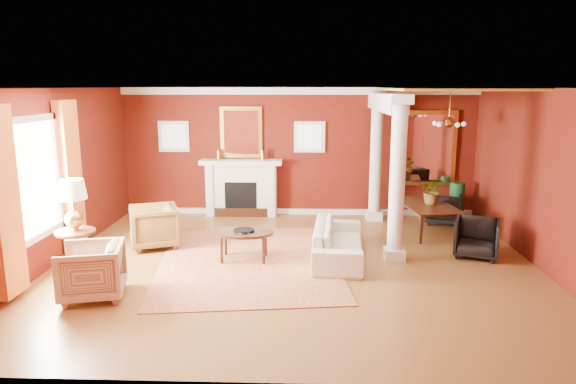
{
  "coord_description": "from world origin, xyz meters",
  "views": [
    {
      "loc": [
        0.18,
        -8.15,
        2.93
      ],
      "look_at": [
        -0.13,
        0.44,
        1.15
      ],
      "focal_mm": 32.0,
      "sensor_mm": 36.0,
      "label": 1
    }
  ],
  "objects_px": {
    "sofa": "(339,235)",
    "armchair_leopard": "(154,224)",
    "coffee_table": "(244,234)",
    "armchair_stripe": "(91,269)",
    "side_table": "(73,211)",
    "dining_table": "(428,210)"
  },
  "relations": [
    {
      "from": "sofa",
      "to": "armchair_leopard",
      "type": "bearing_deg",
      "value": 85.65
    },
    {
      "from": "sofa",
      "to": "coffee_table",
      "type": "relative_size",
      "value": 2.06
    },
    {
      "from": "armchair_stripe",
      "to": "side_table",
      "type": "height_order",
      "value": "side_table"
    },
    {
      "from": "armchair_leopard",
      "to": "side_table",
      "type": "relative_size",
      "value": 0.56
    },
    {
      "from": "armchair_leopard",
      "to": "armchair_stripe",
      "type": "relative_size",
      "value": 1.0
    },
    {
      "from": "sofa",
      "to": "armchair_stripe",
      "type": "xyz_separation_m",
      "value": [
        -3.56,
        -1.82,
        0.02
      ]
    },
    {
      "from": "armchair_stripe",
      "to": "side_table",
      "type": "relative_size",
      "value": 0.56
    },
    {
      "from": "dining_table",
      "to": "sofa",
      "type": "bearing_deg",
      "value": 123.17
    },
    {
      "from": "side_table",
      "to": "dining_table",
      "type": "distance_m",
      "value": 6.64
    },
    {
      "from": "armchair_leopard",
      "to": "dining_table",
      "type": "relative_size",
      "value": 0.51
    },
    {
      "from": "armchair_stripe",
      "to": "side_table",
      "type": "distance_m",
      "value": 1.25
    },
    {
      "from": "coffee_table",
      "to": "dining_table",
      "type": "height_order",
      "value": "dining_table"
    },
    {
      "from": "coffee_table",
      "to": "side_table",
      "type": "relative_size",
      "value": 0.66
    },
    {
      "from": "armchair_leopard",
      "to": "dining_table",
      "type": "xyz_separation_m",
      "value": [
        5.28,
        1.17,
        0.04
      ]
    },
    {
      "from": "armchair_leopard",
      "to": "armchair_stripe",
      "type": "bearing_deg",
      "value": -25.28
    },
    {
      "from": "coffee_table",
      "to": "dining_table",
      "type": "distance_m",
      "value": 3.98
    },
    {
      "from": "side_table",
      "to": "dining_table",
      "type": "relative_size",
      "value": 0.91
    },
    {
      "from": "sofa",
      "to": "side_table",
      "type": "bearing_deg",
      "value": 106.7
    },
    {
      "from": "side_table",
      "to": "dining_table",
      "type": "height_order",
      "value": "side_table"
    },
    {
      "from": "armchair_stripe",
      "to": "sofa",
      "type": "bearing_deg",
      "value": 103.84
    },
    {
      "from": "sofa",
      "to": "side_table",
      "type": "xyz_separation_m",
      "value": [
        -4.18,
        -0.92,
        0.62
      ]
    },
    {
      "from": "armchair_leopard",
      "to": "coffee_table",
      "type": "distance_m",
      "value": 1.88
    }
  ]
}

